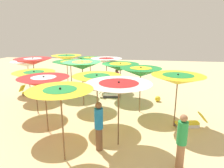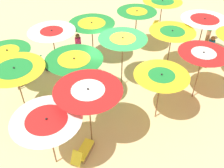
{
  "view_description": "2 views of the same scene",
  "coord_description": "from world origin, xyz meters",
  "px_view_note": "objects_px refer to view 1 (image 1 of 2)",
  "views": [
    {
      "loc": [
        3.29,
        -10.44,
        4.03
      ],
      "look_at": [
        1.56,
        0.01,
        1.27
      ],
      "focal_mm": 31.92,
      "sensor_mm": 36.0,
      "label": 1
    },
    {
      "loc": [
        -9.44,
        -0.66,
        7.67
      ],
      "look_at": [
        -1.52,
        0.17,
        1.17
      ],
      "focal_mm": 40.76,
      "sensor_mm": 36.0,
      "label": 2
    }
  ],
  "objects_px": {
    "beach_umbrella_7": "(82,66)",
    "beach_umbrella_12": "(120,67)",
    "lounger_1": "(99,82)",
    "beachgoer_2": "(99,125)",
    "beach_umbrella_11": "(106,61)",
    "beach_umbrella_8": "(97,80)",
    "beach_umbrella_0": "(28,64)",
    "lounger_2": "(109,94)",
    "beach_umbrella_4": "(60,94)",
    "beach_umbrella_3": "(44,82)",
    "beach_umbrella_2": "(34,76)",
    "beach_ball": "(158,99)",
    "beach_umbrella_13": "(141,72)",
    "lounger_3": "(111,85)",
    "beach_umbrella_10": "(90,60)",
    "beachgoer_1": "(182,141)",
    "beach_umbrella_1": "(33,62)",
    "lounger_0": "(28,93)",
    "beach_umbrella_9": "(119,88)",
    "lounger_4": "(190,123)",
    "beachgoer_0": "(117,81)",
    "beach_umbrella_5": "(67,58)",
    "beach_umbrella_6": "(71,64)"
  },
  "relations": [
    {
      "from": "beach_umbrella_10",
      "to": "lounger_0",
      "type": "distance_m",
      "value": 5.18
    },
    {
      "from": "beach_umbrella_1",
      "to": "beach_umbrella_7",
      "type": "bearing_deg",
      "value": -14.14
    },
    {
      "from": "beach_umbrella_3",
      "to": "beachgoer_0",
      "type": "bearing_deg",
      "value": 69.08
    },
    {
      "from": "beach_umbrella_11",
      "to": "lounger_3",
      "type": "distance_m",
      "value": 2.03
    },
    {
      "from": "beach_umbrella_1",
      "to": "beach_umbrella_9",
      "type": "bearing_deg",
      "value": -38.22
    },
    {
      "from": "beach_umbrella_9",
      "to": "beach_umbrella_12",
      "type": "xyz_separation_m",
      "value": [
        -0.62,
        5.44,
        -0.2
      ]
    },
    {
      "from": "beach_umbrella_12",
      "to": "beach_ball",
      "type": "relative_size",
      "value": 6.84
    },
    {
      "from": "beach_umbrella_13",
      "to": "beach_ball",
      "type": "xyz_separation_m",
      "value": [
        1.03,
        1.8,
        -1.94
      ]
    },
    {
      "from": "lounger_2",
      "to": "lounger_1",
      "type": "bearing_deg",
      "value": 107.32
    },
    {
      "from": "beach_umbrella_2",
      "to": "beachgoer_2",
      "type": "distance_m",
      "value": 4.8
    },
    {
      "from": "lounger_4",
      "to": "beachgoer_2",
      "type": "height_order",
      "value": "beachgoer_2"
    },
    {
      "from": "beach_ball",
      "to": "beach_umbrella_4",
      "type": "bearing_deg",
      "value": -117.8
    },
    {
      "from": "beach_umbrella_8",
      "to": "lounger_4",
      "type": "bearing_deg",
      "value": 4.27
    },
    {
      "from": "beach_umbrella_1",
      "to": "beach_umbrella_13",
      "type": "distance_m",
      "value": 6.72
    },
    {
      "from": "beach_umbrella_11",
      "to": "lounger_0",
      "type": "xyz_separation_m",
      "value": [
        -4.81,
        -2.24,
        -1.88
      ]
    },
    {
      "from": "beach_umbrella_11",
      "to": "beach_umbrella_8",
      "type": "bearing_deg",
      "value": -83.32
    },
    {
      "from": "beach_umbrella_1",
      "to": "beach_umbrella_12",
      "type": "relative_size",
      "value": 1.11
    },
    {
      "from": "beach_umbrella_3",
      "to": "lounger_1",
      "type": "bearing_deg",
      "value": 87.37
    },
    {
      "from": "beach_umbrella_5",
      "to": "beach_umbrella_9",
      "type": "distance_m",
      "value": 8.98
    },
    {
      "from": "lounger_1",
      "to": "beachgoer_2",
      "type": "bearing_deg",
      "value": 128.83
    },
    {
      "from": "beach_umbrella_4",
      "to": "beach_umbrella_3",
      "type": "bearing_deg",
      "value": 129.9
    },
    {
      "from": "beach_umbrella_12",
      "to": "lounger_2",
      "type": "bearing_deg",
      "value": -174.83
    },
    {
      "from": "lounger_0",
      "to": "beachgoer_2",
      "type": "bearing_deg",
      "value": -26.41
    },
    {
      "from": "beach_umbrella_0",
      "to": "beachgoer_1",
      "type": "xyz_separation_m",
      "value": [
        9.0,
        -6.7,
        -1.03
      ]
    },
    {
      "from": "beach_umbrella_5",
      "to": "beachgoer_0",
      "type": "distance_m",
      "value": 4.41
    },
    {
      "from": "beach_umbrella_12",
      "to": "beach_umbrella_13",
      "type": "distance_m",
      "value": 2.51
    },
    {
      "from": "beach_umbrella_0",
      "to": "beach_umbrella_10",
      "type": "xyz_separation_m",
      "value": [
        3.59,
        2.79,
        -0.03
      ]
    },
    {
      "from": "beach_umbrella_13",
      "to": "lounger_0",
      "type": "distance_m",
      "value": 7.68
    },
    {
      "from": "beach_umbrella_0",
      "to": "lounger_2",
      "type": "relative_size",
      "value": 1.69
    },
    {
      "from": "lounger_3",
      "to": "lounger_0",
      "type": "bearing_deg",
      "value": -36.73
    },
    {
      "from": "beach_umbrella_9",
      "to": "lounger_3",
      "type": "xyz_separation_m",
      "value": [
        -1.59,
        7.78,
        -1.96
      ]
    },
    {
      "from": "beach_umbrella_0",
      "to": "beachgoer_1",
      "type": "distance_m",
      "value": 11.27
    },
    {
      "from": "beach_umbrella_2",
      "to": "beach_umbrella_13",
      "type": "height_order",
      "value": "beach_umbrella_13"
    },
    {
      "from": "beach_umbrella_3",
      "to": "beach_umbrella_4",
      "type": "xyz_separation_m",
      "value": [
        1.45,
        -1.74,
        0.12
      ]
    },
    {
      "from": "beach_umbrella_3",
      "to": "beach_umbrella_12",
      "type": "xyz_separation_m",
      "value": [
        2.44,
        4.87,
        -0.14
      ]
    },
    {
      "from": "beach_umbrella_4",
      "to": "beach_umbrella_10",
      "type": "height_order",
      "value": "beach_umbrella_4"
    },
    {
      "from": "beach_umbrella_9",
      "to": "beach_umbrella_3",
      "type": "bearing_deg",
      "value": 169.57
    },
    {
      "from": "beach_umbrella_10",
      "to": "beachgoer_1",
      "type": "relative_size",
      "value": 1.24
    },
    {
      "from": "beach_umbrella_3",
      "to": "beach_umbrella_10",
      "type": "height_order",
      "value": "beach_umbrella_3"
    },
    {
      "from": "beachgoer_0",
      "to": "beach_umbrella_5",
      "type": "bearing_deg",
      "value": 107.76
    },
    {
      "from": "beach_umbrella_6",
      "to": "beach_umbrella_2",
      "type": "bearing_deg",
      "value": -100.2
    },
    {
      "from": "beach_umbrella_7",
      "to": "beach_umbrella_12",
      "type": "relative_size",
      "value": 1.12
    },
    {
      "from": "lounger_2",
      "to": "beach_ball",
      "type": "xyz_separation_m",
      "value": [
        2.99,
        -0.29,
        -0.03
      ]
    },
    {
      "from": "beach_ball",
      "to": "beach_umbrella_13",
      "type": "bearing_deg",
      "value": -119.94
    },
    {
      "from": "beach_umbrella_13",
      "to": "lounger_2",
      "type": "bearing_deg",
      "value": 133.14
    },
    {
      "from": "beach_umbrella_13",
      "to": "lounger_1",
      "type": "bearing_deg",
      "value": 123.34
    },
    {
      "from": "beach_umbrella_8",
      "to": "beach_umbrella_1",
      "type": "bearing_deg",
      "value": 147.36
    },
    {
      "from": "beach_umbrella_7",
      "to": "lounger_3",
      "type": "distance_m",
      "value": 4.58
    },
    {
      "from": "beach_umbrella_11",
      "to": "beach_umbrella_12",
      "type": "height_order",
      "value": "beach_umbrella_11"
    },
    {
      "from": "beach_umbrella_8",
      "to": "beach_umbrella_11",
      "type": "bearing_deg",
      "value": 96.68
    }
  ]
}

